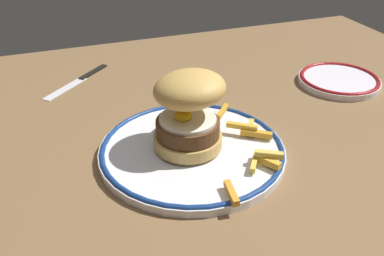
{
  "coord_description": "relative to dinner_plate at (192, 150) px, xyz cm",
  "views": [
    {
      "loc": [
        -19.15,
        -47.15,
        36.16
      ],
      "look_at": [
        -1.29,
        1.73,
        4.6
      ],
      "focal_mm": 39.82,
      "sensor_mm": 36.0,
      "label": 1
    }
  ],
  "objects": [
    {
      "name": "side_plate",
      "position": [
        35.64,
        13.06,
        -0.0
      ],
      "size": [
        15.7,
        15.7,
        1.6
      ],
      "color": "silver",
      "rests_on": "ground_plane"
    },
    {
      "name": "dinner_plate",
      "position": [
        0.0,
        0.0,
        0.0
      ],
      "size": [
        27.44,
        27.44,
        1.6
      ],
      "color": "silver",
      "rests_on": "ground_plane"
    },
    {
      "name": "burger",
      "position": [
        -0.22,
        0.79,
        6.54
      ],
      "size": [
        14.7,
        14.75,
        11.64
      ],
      "color": "tan",
      "rests_on": "dinner_plate"
    },
    {
      "name": "ground_plane",
      "position": [
        1.29,
        -1.73,
        -2.84
      ],
      "size": [
        127.94,
        106.54,
        4.0
      ],
      "primitive_type": "cube",
      "color": "brown"
    },
    {
      "name": "fries_pile",
      "position": [
        6.84,
        -2.54,
        1.5
      ],
      "size": [
        15.13,
        23.76,
        2.14
      ],
      "color": "gold",
      "rests_on": "dinner_plate"
    },
    {
      "name": "knife",
      "position": [
        -11.7,
        32.71,
        -0.58
      ],
      "size": [
        14.11,
        13.46,
        0.7
      ],
      "color": "black",
      "rests_on": "ground_plane"
    }
  ]
}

